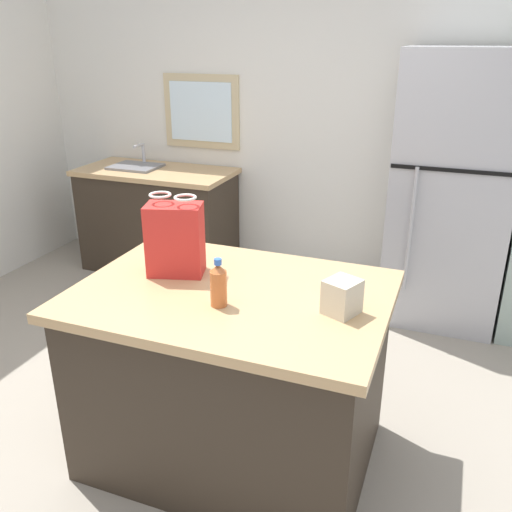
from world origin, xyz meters
name	(u,v)px	position (x,y,z in m)	size (l,w,h in m)	color
ground	(199,428)	(0.00, 0.00, 0.00)	(6.03, 6.03, 0.00)	#9E9384
back_wall	(316,118)	(-0.02, 2.20, 1.32)	(5.02, 0.13, 2.63)	silver
kitchen_island	(233,375)	(0.24, -0.08, 0.44)	(1.36, 0.99, 0.88)	#33281E
refrigerator	(451,192)	(1.06, 1.79, 0.93)	(0.77, 0.71, 1.86)	#B7B7BC
sink_counter	(158,218)	(-1.29, 1.82, 0.45)	(1.30, 0.64, 1.07)	#33281E
shopping_bag	(176,239)	(-0.08, 0.00, 1.05)	(0.29, 0.22, 0.38)	red
small_box	(342,297)	(0.73, -0.11, 0.95)	(0.12, 0.13, 0.14)	beige
bottle	(218,285)	(0.25, -0.23, 0.97)	(0.07, 0.07, 0.21)	#C66633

